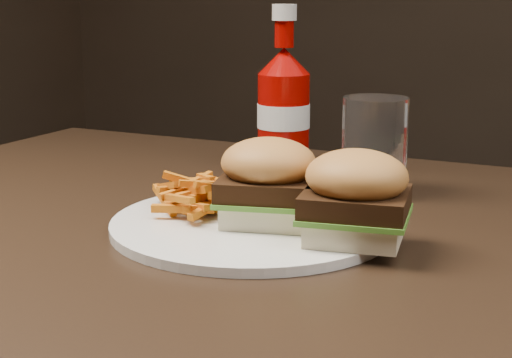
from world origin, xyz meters
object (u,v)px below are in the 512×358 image
at_px(dining_table, 300,252).
at_px(plate, 252,224).
at_px(ketchup_bottle, 283,126).
at_px(tumbler, 374,148).

relative_size(dining_table, plate, 4.23).
xyz_separation_m(plate, ketchup_bottle, (-0.08, 0.26, 0.06)).
bearing_deg(tumbler, dining_table, -95.68).
distance_m(ketchup_bottle, tumbler, 0.16).
height_order(dining_table, ketchup_bottle, ketchup_bottle).
bearing_deg(plate, tumbler, 70.61).
relative_size(dining_table, ketchup_bottle, 8.74).
xyz_separation_m(dining_table, tumbler, (0.02, 0.18, 0.08)).
height_order(ketchup_bottle, tumbler, ketchup_bottle).
bearing_deg(tumbler, ketchup_bottle, 153.90).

